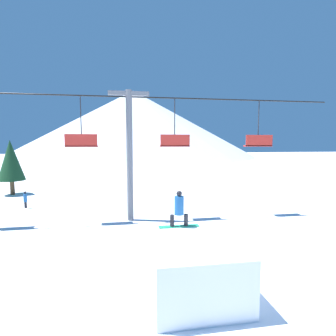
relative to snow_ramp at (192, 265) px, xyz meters
The scene contains 7 objects.
ground_plane 1.56m from the snow_ramp, 34.28° to the right, with size 220.00×220.00×0.00m, color white.
mountain_ridge 85.84m from the snow_ramp, 89.27° to the left, with size 81.80×81.80×22.49m.
snow_ramp is the anchor object (origin of this frame).
snowboarder 1.96m from the snow_ramp, 98.04° to the left, with size 1.47×0.34×1.32m.
chairlift 9.07m from the snow_ramp, 102.62° to the left, with size 25.84×0.44×7.81m.
pine_tree_far 21.68m from the snow_ramp, 124.61° to the left, with size 2.30×2.30×4.98m.
distant_skier 15.36m from the snow_ramp, 127.01° to the left, with size 0.24×0.24×1.23m.
Camera 1 is at (-3.16, -7.07, 4.75)m, focal length 28.00 mm.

